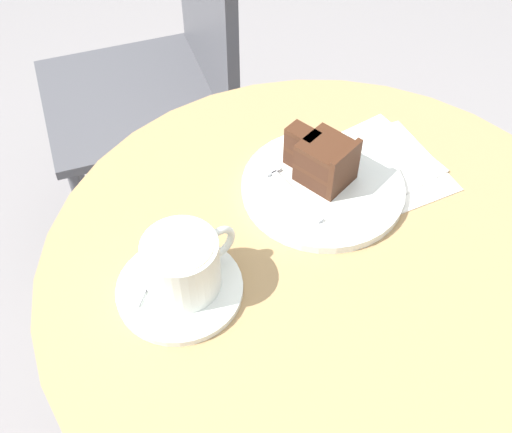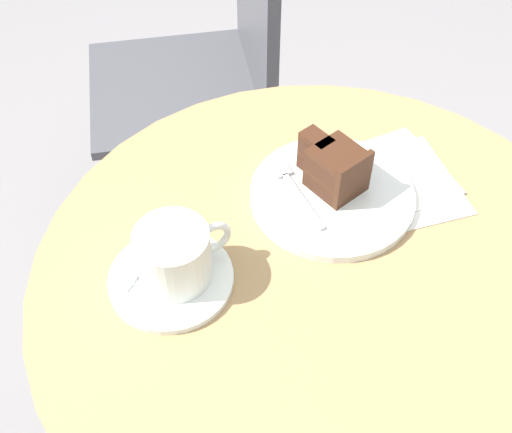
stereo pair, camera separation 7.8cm
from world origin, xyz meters
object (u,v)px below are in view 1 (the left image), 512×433
at_px(coffee_cup, 183,263).
at_px(fork, 282,181).
at_px(cake_plate, 323,187).
at_px(cafe_chair, 167,66).
at_px(teaspoon, 156,265).
at_px(saucer, 180,289).
at_px(napkin, 379,166).
at_px(cake_slice, 323,160).

bearing_deg(coffee_cup, fork, 15.45).
height_order(cake_plate, cafe_chair, cafe_chair).
relative_size(teaspoon, fork, 0.61).
distance_m(coffee_cup, fork, 0.20).
distance_m(coffee_cup, cake_plate, 0.24).
xyz_separation_m(saucer, cake_plate, (0.24, 0.02, 0.00)).
distance_m(teaspoon, napkin, 0.34).
xyz_separation_m(cake_plate, cake_slice, (0.01, 0.01, 0.04)).
height_order(saucer, cafe_chair, cafe_chair).
distance_m(saucer, cake_plate, 0.24).
bearing_deg(napkin, cake_plate, 170.30).
bearing_deg(cafe_chair, cake_plate, 8.27).
relative_size(cake_slice, cafe_chair, 0.12).
bearing_deg(coffee_cup, napkin, 0.09).
bearing_deg(teaspoon, napkin, -43.36).
bearing_deg(teaspoon, cake_slice, -39.37).
xyz_separation_m(cake_slice, fork, (-0.05, 0.02, -0.03)).
distance_m(cake_slice, fork, 0.06).
distance_m(cake_plate, fork, 0.06).
distance_m(fork, napkin, 0.14).
bearing_deg(saucer, cake_plate, 4.00).
distance_m(saucer, napkin, 0.33).
relative_size(coffee_cup, cake_slice, 1.18).
relative_size(cake_plate, napkin, 1.14).
height_order(fork, cafe_chair, cafe_chair).
distance_m(fork, cafe_chair, 0.62).
bearing_deg(cake_slice, napkin, -18.58).
bearing_deg(cafe_chair, fork, 3.59).
relative_size(saucer, fork, 1.08).
relative_size(teaspoon, napkin, 0.44).
bearing_deg(saucer, fork, 14.97).
height_order(teaspoon, fork, fork).
bearing_deg(cake_slice, coffee_cup, -173.20).
xyz_separation_m(cake_slice, napkin, (0.08, -0.03, -0.04)).
height_order(teaspoon, cafe_chair, cafe_chair).
bearing_deg(fork, napkin, -106.90).
xyz_separation_m(saucer, teaspoon, (-0.00, 0.04, 0.01)).
xyz_separation_m(coffee_cup, cake_slice, (0.24, 0.03, -0.00)).
distance_m(cake_plate, cafe_chair, 0.64).
bearing_deg(coffee_cup, teaspoon, 108.20).
distance_m(coffee_cup, napkin, 0.33).
bearing_deg(teaspoon, saucer, -120.25).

